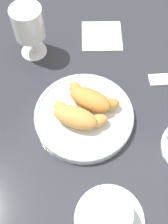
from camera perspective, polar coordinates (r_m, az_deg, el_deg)
ground_plane at (r=0.66m, az=-0.23°, el=-0.44°), size 2.20×2.20×0.00m
pastry_plate at (r=0.64m, az=-0.00°, el=-0.75°), size 0.23×0.23×0.02m
croissant_large at (r=0.60m, az=-1.24°, el=-1.06°), size 0.14×0.07×0.04m
croissant_small at (r=0.63m, az=1.42°, el=2.71°), size 0.14×0.06×0.04m
coffee_cup_far at (r=0.56m, az=5.44°, el=-20.64°), size 0.14×0.14×0.06m
juice_glass_left at (r=0.72m, az=-11.23°, el=16.86°), size 0.08×0.08×0.14m
sugar_packet at (r=0.73m, az=15.05°, el=6.46°), size 0.06×0.05×0.01m
folded_napkin at (r=0.81m, az=3.64°, el=15.25°), size 0.15×0.15×0.01m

